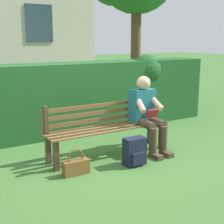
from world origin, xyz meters
TOP-DOWN VIEW (x-y plane):
  - ground at (0.00, 0.00)m, footprint 60.00×60.00m
  - park_bench at (0.00, -0.07)m, footprint 1.97×0.46m
  - person_seated at (-0.63, 0.10)m, footprint 0.44×0.73m
  - hedge_backdrop at (0.20, -1.50)m, footprint 6.59×0.78m
  - backpack at (-0.12, 0.52)m, footprint 0.31×0.24m
  - handbag at (0.73, 0.40)m, footprint 0.35×0.12m

SIDE VIEW (x-z plane):
  - ground at x=0.00m, z-range 0.00..0.00m
  - handbag at x=0.73m, z-range -0.06..0.29m
  - backpack at x=-0.12m, z-range 0.00..0.39m
  - park_bench at x=0.00m, z-range 0.03..0.86m
  - person_seated at x=-0.63m, z-range 0.04..1.21m
  - hedge_backdrop at x=0.20m, z-range -0.03..1.40m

